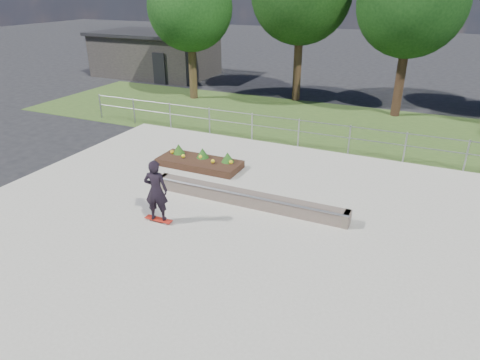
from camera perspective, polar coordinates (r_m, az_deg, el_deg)
name	(u,v)px	position (r m, az deg, el deg)	size (l,w,h in m)	color
ground	(209,240)	(11.10, -4.21, -7.93)	(120.00, 120.00, 0.00)	black
grass_verge	(320,124)	(20.58, 10.65, 7.32)	(30.00, 8.00, 0.02)	#344E1F
concrete_slab	(209,239)	(11.09, -4.21, -7.80)	(15.00, 15.00, 0.06)	#ABA797
fence	(299,129)	(17.13, 7.83, 6.69)	(20.06, 0.06, 1.20)	#9C9EA4
building	(156,54)	(32.41, -11.18, 16.20)	(8.40, 5.40, 3.00)	#2C2927
tree_far_left	(190,8)	(24.66, -6.69, 21.82)	(4.55, 4.55, 7.15)	#372816
tree_mid_right	(412,3)	(22.23, 21.94, 21.06)	(4.90, 4.90, 7.70)	black
grind_ledge	(247,198)	(12.52, 0.95, -2.48)	(6.00, 0.44, 0.43)	brown
planter_bed	(200,161)	(15.30, -5.36, 2.53)	(3.00, 1.20, 0.61)	black
skateboarder	(156,191)	(11.52, -11.14, -1.42)	(0.80, 0.57, 1.80)	silver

